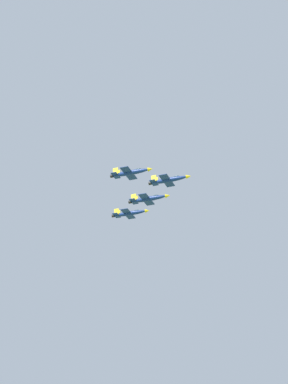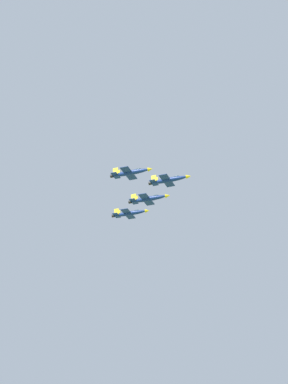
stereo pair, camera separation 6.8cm
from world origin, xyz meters
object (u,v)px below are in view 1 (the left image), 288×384
jet_left_wingman (148,199)px  jet_lead (169,180)px  jet_left_outer (130,213)px  jet_right_wingman (130,173)px

jet_left_wingman → jet_lead: bearing=-39.9°
jet_lead → jet_left_outer: jet_lead is taller
jet_left_outer → jet_lead: bearing=-40.9°
jet_lead → jet_right_wingman: (16.63, 1.35, 0.12)m
jet_lead → jet_left_outer: size_ratio=1.00×
jet_lead → jet_left_outer: (8.03, -32.40, -1.41)m
jet_right_wingman → jet_left_outer: 34.86m
jet_lead → jet_left_outer: bearing=140.7°
jet_lead → jet_left_outer: 33.41m
jet_lead → jet_left_wingman: 16.75m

